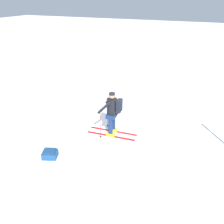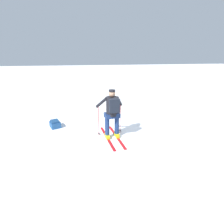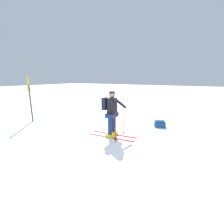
{
  "view_description": "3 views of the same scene",
  "coord_description": "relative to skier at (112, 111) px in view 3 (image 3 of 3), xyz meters",
  "views": [
    {
      "loc": [
        -6.69,
        -3.12,
        4.51
      ],
      "look_at": [
        -0.54,
        -0.5,
        0.9
      ],
      "focal_mm": 35.0,
      "sensor_mm": 36.0,
      "label": 1
    },
    {
      "loc": [
        -1.56,
        -5.74,
        2.68
      ],
      "look_at": [
        -0.54,
        -0.5,
        0.9
      ],
      "focal_mm": 28.0,
      "sensor_mm": 36.0,
      "label": 2
    },
    {
      "loc": [
        3.93,
        2.05,
        2.08
      ],
      "look_at": [
        -0.54,
        -0.5,
        0.9
      ],
      "focal_mm": 24.0,
      "sensor_mm": 36.0,
      "label": 3
    }
  ],
  "objects": [
    {
      "name": "trail_marker",
      "position": [
        0.28,
        -4.28,
        0.35
      ],
      "size": [
        0.22,
        0.14,
        2.17
      ],
      "color": "#4C4C51",
      "rests_on": "ground_plane"
    },
    {
      "name": "skier",
      "position": [
        0.0,
        0.0,
        0.0
      ],
      "size": [
        0.95,
        1.83,
        1.63
      ],
      "color": "red",
      "rests_on": "ground_plane"
    },
    {
      "name": "ground_plane",
      "position": [
        0.54,
        0.52,
        -0.94
      ],
      "size": [
        80.0,
        80.0,
        0.0
      ],
      "primitive_type": "plane",
      "color": "white"
    },
    {
      "name": "dropped_backpack",
      "position": [
        -1.98,
        1.29,
        -0.81
      ],
      "size": [
        0.48,
        0.54,
        0.27
      ],
      "color": "navy",
      "rests_on": "ground_plane"
    }
  ]
}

